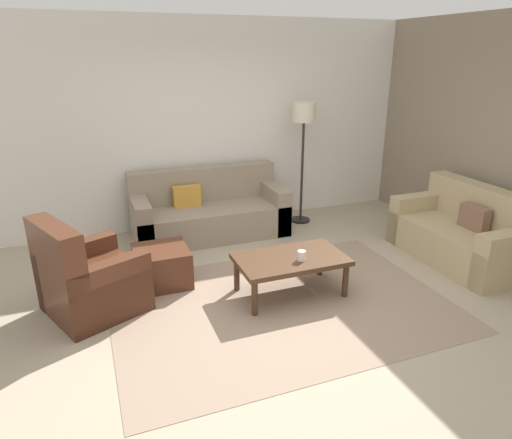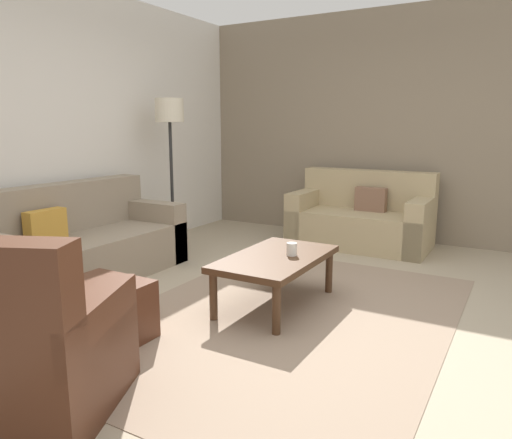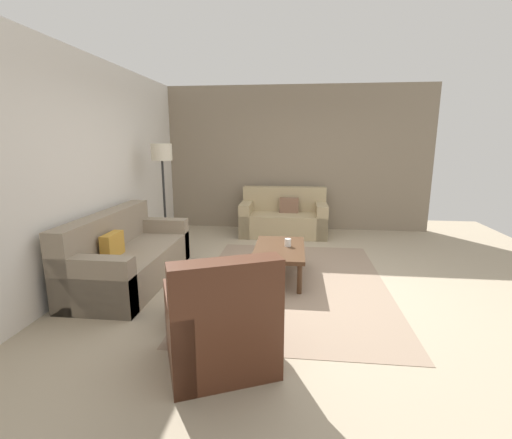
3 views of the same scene
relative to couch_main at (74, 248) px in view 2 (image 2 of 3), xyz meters
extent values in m
plane|color=tan|center=(0.15, -2.11, -0.30)|extent=(8.00, 8.00, 0.00)
cube|color=silver|center=(0.15, 0.49, 1.10)|extent=(6.00, 0.12, 2.80)
cube|color=gray|center=(3.15, -2.11, 1.10)|extent=(0.12, 5.20, 2.80)
cube|color=gray|center=(0.15, -2.11, -0.30)|extent=(3.22, 2.29, 0.01)
cube|color=gray|center=(0.00, -0.10, -0.09)|extent=(2.02, 0.87, 0.42)
cube|color=gray|center=(0.00, 0.22, 0.14)|extent=(2.02, 0.24, 0.88)
cube|color=gray|center=(0.91, -0.10, 0.01)|extent=(0.20, 0.87, 0.62)
cube|color=gold|center=(-0.28, 0.00, 0.26)|extent=(0.36, 0.12, 0.28)
cube|color=tan|center=(2.53, -1.91, -0.09)|extent=(0.84, 1.59, 0.42)
cube|color=tan|center=(2.83, -1.91, 0.14)|extent=(0.24, 1.59, 0.88)
cube|color=tan|center=(2.53, -1.21, 0.01)|extent=(0.84, 0.20, 0.62)
cube|color=tan|center=(2.53, -2.61, 0.01)|extent=(0.84, 0.20, 0.62)
cube|color=brown|center=(2.61, -2.01, 0.26)|extent=(0.12, 0.36, 0.28)
cube|color=#4C2819|center=(-1.54, -1.54, -0.08)|extent=(1.05, 1.05, 0.44)
cube|color=#4C2819|center=(-1.41, -1.83, 0.00)|extent=(0.80, 0.47, 0.60)
cube|color=#4C2819|center=(-0.85, -1.24, -0.10)|extent=(0.56, 0.56, 0.40)
cylinder|color=#472D1C|center=(-0.16, -2.19, -0.12)|extent=(0.06, 0.06, 0.36)
cylinder|color=#472D1C|center=(0.82, -2.19, -0.12)|extent=(0.06, 0.06, 0.36)
cylinder|color=#472D1C|center=(-0.16, -1.67, -0.12)|extent=(0.06, 0.06, 0.36)
cylinder|color=#472D1C|center=(0.82, -1.67, -0.12)|extent=(0.06, 0.06, 0.36)
cube|color=#472D1C|center=(0.33, -1.93, 0.09)|extent=(1.10, 0.64, 0.05)
cylinder|color=white|center=(0.40, -2.04, 0.16)|extent=(0.08, 0.08, 0.10)
cylinder|color=black|center=(1.39, -0.03, -0.28)|extent=(0.28, 0.28, 0.03)
cylinder|color=#262626|center=(1.39, -0.03, 0.43)|extent=(0.04, 0.04, 1.45)
cylinder|color=beige|center=(1.39, -0.03, 1.28)|extent=(0.32, 0.32, 0.26)
camera|label=1|loc=(-1.48, -5.67, 2.03)|focal=31.82mm
camera|label=2|loc=(-2.91, -3.61, 1.11)|focal=33.73mm
camera|label=3|loc=(-4.12, -2.12, 1.46)|focal=25.28mm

